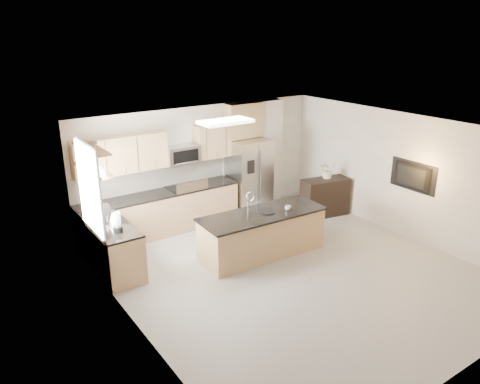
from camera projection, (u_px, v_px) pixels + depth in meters
floor at (293, 271)px, 8.56m from camera, size 6.50×6.50×0.00m
ceiling at (299, 132)px, 7.70m from camera, size 6.00×6.50×0.02m
wall_back at (202, 163)px, 10.65m from camera, size 6.00×0.02×2.60m
wall_front at (474, 286)px, 5.61m from camera, size 6.00×0.02×2.60m
wall_left at (132, 249)px, 6.53m from camera, size 0.02×6.50×2.60m
wall_right at (405, 176)px, 9.73m from camera, size 0.02×6.50×2.60m
back_counter at (161, 212)px, 10.03m from camera, size 3.55×0.66×1.44m
left_counter at (113, 249)px, 8.42m from camera, size 0.66×1.50×0.92m
range at (187, 207)px, 10.35m from camera, size 0.76×0.64×1.14m
upper_cabinets at (150, 150)px, 9.65m from camera, size 3.50×0.33×0.75m
microwave at (182, 155)px, 10.06m from camera, size 0.76×0.40×0.40m
refrigerator at (249, 176)px, 11.07m from camera, size 0.92×0.78×1.78m
partition_column at (269, 153)px, 11.51m from camera, size 0.60×0.30×2.60m
window at (89, 189)px, 7.86m from camera, size 0.04×1.15×1.65m
shelf_lower at (93, 170)px, 7.90m from camera, size 0.30×1.20×0.04m
shelf_upper at (91, 148)px, 7.78m from camera, size 0.30×1.20×0.04m
ceiling_fixture at (226, 122)px, 8.74m from camera, size 1.00×0.50×0.06m
island at (262, 233)px, 9.09m from camera, size 2.54×1.01×1.29m
credenza at (325, 197)px, 11.00m from camera, size 1.18×0.66×0.89m
cup at (288, 208)px, 9.07m from camera, size 0.12×0.12×0.10m
platter at (267, 212)px, 8.98m from camera, size 0.38×0.38×0.02m
blender at (118, 224)px, 7.93m from camera, size 0.16×0.16×0.37m
kettle at (113, 218)px, 8.25m from camera, size 0.22×0.22×0.27m
coffee_maker at (105, 214)px, 8.36m from camera, size 0.19×0.22×0.32m
bowl at (89, 144)px, 7.83m from camera, size 0.38×0.38×0.09m
flower_vase at (328, 164)px, 10.81m from camera, size 0.62×0.54×0.66m
television at (411, 177)px, 9.51m from camera, size 0.14×1.08×0.62m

